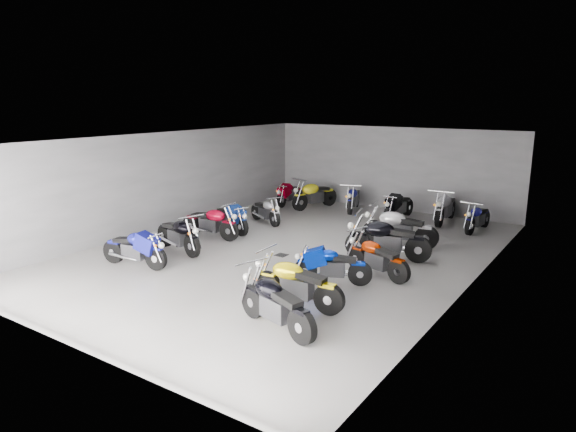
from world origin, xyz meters
name	(u,v)px	position (x,y,z in m)	size (l,w,h in m)	color
ground	(291,251)	(0.00, 0.00, 0.00)	(14.00, 14.00, 0.00)	gray
wall_back	(391,168)	(0.00, 7.00, 1.60)	(10.00, 0.10, 3.20)	gray
wall_left	(167,180)	(-5.00, 0.00, 1.60)	(0.10, 14.00, 3.20)	gray
wall_right	(475,219)	(5.00, 0.00, 1.60)	(0.10, 14.00, 3.20)	gray
ceiling	(292,138)	(0.00, 0.00, 3.22)	(10.00, 14.00, 0.04)	black
drain_grate	(281,255)	(0.00, -0.50, 0.01)	(0.32, 0.32, 0.01)	black
motorcycle_left_b	(135,249)	(-2.59, -3.42, 0.49)	(2.02, 0.50, 0.89)	black
motorcycle_left_c	(178,235)	(-2.61, -1.86, 0.51)	(2.09, 0.65, 0.93)	black
motorcycle_left_d	(211,222)	(-2.85, -0.25, 0.50)	(2.10, 0.46, 0.92)	black
motorcycle_left_e	(230,218)	(-2.85, 0.69, 0.48)	(1.93, 0.72, 0.87)	black
motorcycle_left_f	(266,211)	(-2.60, 2.29, 0.44)	(1.74, 0.85, 0.81)	black
motorcycle_right_a	(275,304)	(2.57, -4.41, 0.51)	(2.08, 0.74, 0.94)	black
motorcycle_right_b	(296,284)	(2.31, -3.30, 0.51)	(2.14, 0.45, 0.94)	black
motorcycle_right_c	(331,265)	(2.24, -1.67, 0.45)	(1.75, 0.87, 0.82)	black
motorcycle_right_d	(376,258)	(2.89, -0.57, 0.47)	(1.90, 0.69, 0.86)	black
motorcycle_right_e	(387,240)	(2.57, 0.79, 0.56)	(2.28, 0.79, 1.02)	black
motorcycle_right_f	(399,228)	(2.33, 2.24, 0.54)	(2.26, 0.54, 1.00)	black
motorcycle_back_a	(289,194)	(-3.68, 5.38, 0.47)	(0.41, 1.95, 0.86)	black
motorcycle_back_b	(314,195)	(-2.48, 5.36, 0.54)	(0.78, 2.21, 0.99)	black
motorcycle_back_c	(353,198)	(-0.98, 5.80, 0.49)	(0.74, 2.00, 0.90)	black
motorcycle_back_d	(399,206)	(0.99, 5.50, 0.49)	(0.45, 2.04, 0.89)	black
motorcycle_back_e	(445,208)	(2.57, 5.85, 0.55)	(0.48, 2.28, 1.00)	black
motorcycle_back_f	(478,218)	(3.82, 5.28, 0.46)	(0.43, 1.92, 0.84)	black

